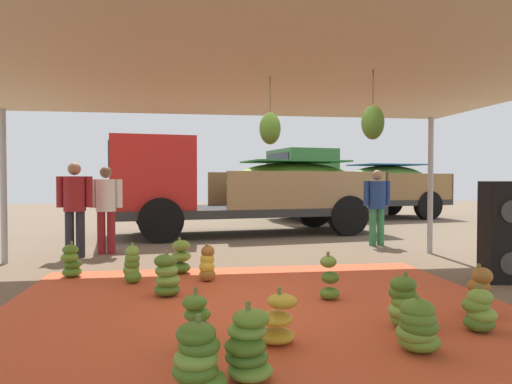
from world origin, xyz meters
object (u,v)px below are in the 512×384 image
(banana_bunch_0, at_px, (480,293))
(worker_0, at_px, (75,202))
(banana_bunch_1, at_px, (404,303))
(banana_bunch_10, at_px, (479,311))
(banana_bunch_9, at_px, (207,264))
(banana_bunch_2, at_px, (329,279))
(banana_bunch_8, at_px, (180,258))
(banana_bunch_11, at_px, (418,327))
(banana_bunch_5, at_px, (197,324))
(banana_bunch_6, at_px, (278,321))
(speaker_stack, at_px, (501,232))
(banana_bunch_12, at_px, (198,360))
(banana_bunch_4, at_px, (167,277))
(banana_bunch_13, at_px, (71,262))
(cargo_truck_far, at_px, (354,184))
(banana_bunch_7, at_px, (132,265))
(cargo_truck_main, at_px, (239,186))
(banana_bunch_3, at_px, (248,347))
(worker_1, at_px, (106,203))
(worker_2, at_px, (377,201))

(banana_bunch_0, distance_m, worker_0, 6.70)
(banana_bunch_1, bearing_deg, banana_bunch_10, -17.37)
(banana_bunch_9, distance_m, worker_0, 3.36)
(banana_bunch_2, distance_m, banana_bunch_8, 2.49)
(banana_bunch_11, bearing_deg, banana_bunch_5, 169.55)
(banana_bunch_0, bearing_deg, worker_0, 138.36)
(banana_bunch_6, distance_m, banana_bunch_10, 1.90)
(banana_bunch_8, relative_size, banana_bunch_9, 1.03)
(speaker_stack, bearing_deg, banana_bunch_12, -146.15)
(banana_bunch_4, relative_size, worker_0, 0.32)
(banana_bunch_12, relative_size, banana_bunch_13, 1.02)
(banana_bunch_2, height_order, cargo_truck_far, cargo_truck_far)
(banana_bunch_7, relative_size, cargo_truck_main, 0.08)
(banana_bunch_3, relative_size, worker_1, 0.33)
(banana_bunch_1, bearing_deg, banana_bunch_4, 146.08)
(banana_bunch_1, bearing_deg, banana_bunch_2, 109.23)
(banana_bunch_1, height_order, banana_bunch_9, banana_bunch_1)
(worker_0, bearing_deg, banana_bunch_2, -44.13)
(banana_bunch_5, height_order, banana_bunch_10, banana_bunch_5)
(banana_bunch_6, bearing_deg, worker_1, 113.60)
(cargo_truck_main, relative_size, cargo_truck_far, 1.08)
(banana_bunch_5, bearing_deg, banana_bunch_7, 107.46)
(cargo_truck_main, xyz_separation_m, worker_0, (-3.31, -3.10, -0.22))
(banana_bunch_3, xyz_separation_m, worker_2, (3.56, 6.24, 0.70))
(banana_bunch_9, bearing_deg, banana_bunch_8, 123.09)
(banana_bunch_11, height_order, worker_0, worker_0)
(speaker_stack, bearing_deg, banana_bunch_13, 169.14)
(banana_bunch_5, height_order, worker_1, worker_1)
(banana_bunch_11, bearing_deg, banana_bunch_4, 134.51)
(banana_bunch_1, xyz_separation_m, banana_bunch_4, (-2.28, 1.53, 0.00))
(speaker_stack, bearing_deg, cargo_truck_far, 81.22)
(banana_bunch_11, bearing_deg, banana_bunch_6, 161.55)
(banana_bunch_5, bearing_deg, speaker_stack, 25.38)
(banana_bunch_6, bearing_deg, banana_bunch_4, 119.70)
(worker_0, bearing_deg, worker_2, 6.27)
(banana_bunch_12, xyz_separation_m, worker_2, (3.91, 6.42, 0.70))
(banana_bunch_11, relative_size, cargo_truck_far, 0.07)
(banana_bunch_7, bearing_deg, banana_bunch_5, -72.54)
(banana_bunch_10, distance_m, cargo_truck_far, 12.37)
(banana_bunch_9, bearing_deg, banana_bunch_12, -93.32)
(banana_bunch_11, bearing_deg, cargo_truck_far, 72.21)
(banana_bunch_1, height_order, banana_bunch_11, banana_bunch_1)
(banana_bunch_0, height_order, banana_bunch_8, banana_bunch_8)
(banana_bunch_0, bearing_deg, cargo_truck_main, 102.45)
(worker_0, bearing_deg, banana_bunch_5, -67.07)
(cargo_truck_main, distance_m, worker_2, 3.64)
(banana_bunch_5, distance_m, cargo_truck_far, 13.34)
(banana_bunch_9, relative_size, cargo_truck_main, 0.07)
(cargo_truck_far, xyz_separation_m, worker_2, (-1.83, -6.41, -0.30))
(banana_bunch_4, bearing_deg, banana_bunch_8, 84.08)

